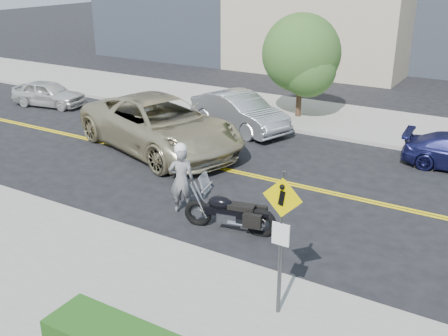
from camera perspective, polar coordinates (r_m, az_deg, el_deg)
ground_plane at (r=17.48m, az=2.27°, el=-0.63°), size 120.00×120.00×0.00m
sidewalk_near at (r=12.14m, az=-15.39°, el=-11.90°), size 60.00×5.00×0.15m
sidewalk_far at (r=23.96m, az=10.95°, el=5.40°), size 60.00×5.00×0.15m
pedestrian_sign at (r=9.83m, az=6.25°, el=-6.83°), size 0.78×0.08×3.00m
motorcyclist at (r=14.53m, az=-4.65°, el=-1.11°), size 0.84×0.73×2.05m
motorcycle at (r=13.60m, az=0.65°, el=-3.98°), size 2.54×1.21×1.49m
suv at (r=19.54m, az=-6.98°, el=4.73°), size 7.79×5.32×1.98m
parked_car_white at (r=27.00m, az=-18.55°, el=7.70°), size 3.84×2.08×1.24m
parked_car_silver at (r=21.89m, az=1.66°, el=6.15°), size 4.97×3.11×1.55m
tree_far_a at (r=23.18m, az=8.41°, el=12.25°), size 3.38×3.38×4.62m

